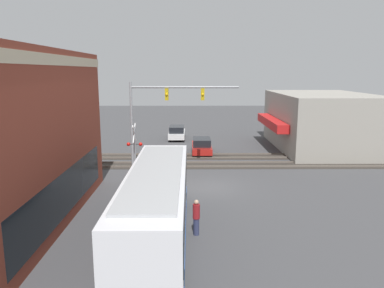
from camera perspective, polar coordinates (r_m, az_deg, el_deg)
The scene contains 10 objects.
ground_plane at distance 25.27m, azimuth 2.69°, elevation -6.61°, with size 120.00×120.00×0.00m, color #424244.
shop_building at distance 39.68m, azimuth 18.98°, elevation 3.34°, with size 13.64×9.86×5.49m.
city_bus at distance 17.05m, azimuth -5.35°, elevation -8.87°, with size 12.32×2.59×3.38m.
traffic_signal_gantry at distance 29.14m, azimuth -4.58°, elevation 5.85°, with size 0.42×8.39×6.85m.
crossing_signal at distance 28.25m, azimuth -8.74°, elevation -0.03°, with size 1.41×1.18×3.81m.
rail_track_near at distance 31.02m, azimuth 2.11°, elevation -3.20°, with size 2.60×60.00×0.15m.
rail_track_far at distance 34.13m, azimuth 1.88°, elevation -1.87°, with size 2.60×60.00×0.15m.
parked_car_red at distance 35.30m, azimuth 1.48°, elevation -0.35°, with size 4.52×1.82×1.47m.
parked_car_white at distance 42.87m, azimuth -2.32°, elevation 1.71°, with size 4.75×1.82×1.51m.
pedestrian_near_bus at distance 17.99m, azimuth 0.66°, elevation -11.06°, with size 0.34×0.34×1.74m.
Camera 1 is at (-24.04, 1.33, 7.67)m, focal length 35.00 mm.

